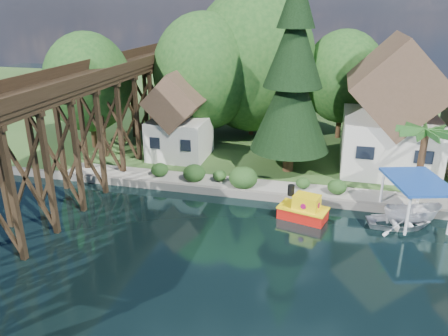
# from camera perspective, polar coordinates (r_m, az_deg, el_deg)

# --- Properties ---
(ground) EXTENTS (140.00, 140.00, 0.00)m
(ground) POSITION_cam_1_polar(r_m,az_deg,el_deg) (25.54, 7.33, -12.11)
(ground) COLOR black
(ground) RESTS_ON ground
(bank) EXTENTS (140.00, 52.00, 0.50)m
(bank) POSITION_cam_1_polar(r_m,az_deg,el_deg) (57.03, 11.59, 6.77)
(bank) COLOR #2F5120
(bank) RESTS_ON ground
(seawall) EXTENTS (60.00, 0.40, 0.62)m
(seawall) POSITION_cam_1_polar(r_m,az_deg,el_deg) (32.39, 16.18, -4.65)
(seawall) COLOR slate
(seawall) RESTS_ON ground
(promenade) EXTENTS (50.00, 2.60, 0.06)m
(promenade) POSITION_cam_1_polar(r_m,az_deg,el_deg) (33.66, 19.57, -3.65)
(promenade) COLOR gray
(promenade) RESTS_ON bank
(trestle_bridge) EXTENTS (4.12, 44.18, 9.30)m
(trestle_bridge) POSITION_cam_1_polar(r_m,az_deg,el_deg) (33.17, -19.62, 4.88)
(trestle_bridge) COLOR black
(trestle_bridge) RESTS_ON ground
(house_left) EXTENTS (7.64, 8.64, 11.02)m
(house_left) POSITION_cam_1_polar(r_m,az_deg,el_deg) (38.67, 21.11, 6.54)
(house_left) COLOR silver
(house_left) RESTS_ON bank
(shed) EXTENTS (5.09, 5.40, 7.85)m
(shed) POSITION_cam_1_polar(r_m,az_deg,el_deg) (39.43, -5.85, 6.14)
(shed) COLOR silver
(shed) RESTS_ON bank
(bg_trees) EXTENTS (49.90, 13.30, 10.57)m
(bg_trees) POSITION_cam_1_polar(r_m,az_deg,el_deg) (43.11, 12.70, 11.73)
(bg_trees) COLOR #382314
(bg_trees) RESTS_ON bank
(shrubs) EXTENTS (15.76, 2.47, 1.70)m
(shrubs) POSITION_cam_1_polar(r_m,az_deg,el_deg) (33.76, 1.62, -0.99)
(shrubs) COLOR #1B4117
(shrubs) RESTS_ON bank
(conifer) EXTENTS (6.44, 6.44, 15.85)m
(conifer) POSITION_cam_1_polar(r_m,az_deg,el_deg) (35.16, 8.97, 11.36)
(conifer) COLOR #382314
(conifer) RESTS_ON bank
(palm_tree) EXTENTS (4.15, 4.15, 5.50)m
(palm_tree) POSITION_cam_1_polar(r_m,az_deg,el_deg) (33.15, 24.85, 4.04)
(palm_tree) COLOR #382314
(palm_tree) RESTS_ON bank
(tugboat) EXTENTS (3.57, 2.55, 2.34)m
(tugboat) POSITION_cam_1_polar(r_m,az_deg,el_deg) (30.07, 10.36, -5.36)
(tugboat) COLOR red
(tugboat) RESTS_ON ground
(boat_white_a) EXTENTS (4.57, 3.63, 0.85)m
(boat_white_a) POSITION_cam_1_polar(r_m,az_deg,el_deg) (30.92, 21.91, -6.43)
(boat_white_a) COLOR silver
(boat_white_a) RESTS_ON ground
(boat_canopy) EXTENTS (4.49, 5.52, 3.09)m
(boat_canopy) POSITION_cam_1_polar(r_m,az_deg,el_deg) (31.39, 23.52, -4.43)
(boat_canopy) COLOR silver
(boat_canopy) RESTS_ON ground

